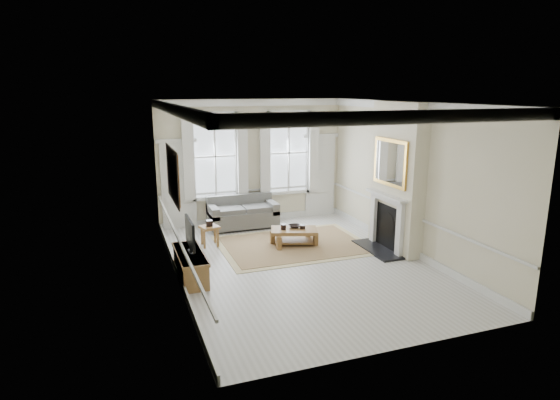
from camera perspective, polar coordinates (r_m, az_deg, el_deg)
name	(u,v)px	position (r m, az deg, el deg)	size (l,w,h in m)	color
floor	(301,264)	(10.12, 2.54, -7.80)	(7.20, 7.20, 0.00)	#B7B5AD
ceiling	(303,102)	(9.44, 2.76, 11.83)	(7.20, 7.20, 0.00)	white
back_wall	(252,161)	(12.99, -3.40, 4.71)	(5.20, 5.20, 0.00)	beige
left_wall	(173,196)	(9.00, -12.87, 0.50)	(7.20, 7.20, 0.00)	beige
right_wall	(409,178)	(10.88, 15.44, 2.55)	(7.20, 7.20, 0.00)	beige
window_left	(215,156)	(12.66, -7.93, 5.30)	(1.26, 0.20, 2.20)	#B2BCC6
window_right	(288,153)	(13.24, 1.04, 5.77)	(1.26, 0.20, 2.20)	#B2BCC6
door_left	(178,186)	(12.63, -12.27, 1.65)	(0.90, 0.08, 2.30)	silver
door_right	(320,177)	(13.75, 4.91, 2.85)	(0.90, 0.08, 2.30)	silver
painting	(173,175)	(9.22, -12.97, 3.03)	(0.05, 1.66, 1.06)	#AA6F1D
chimney_breast	(397,177)	(10.94, 14.09, 2.69)	(0.35, 1.70, 3.38)	beige
hearth	(377,249)	(11.14, 11.77, -5.92)	(0.55, 1.50, 0.05)	black
fireplace	(386,219)	(11.03, 12.83, -2.31)	(0.21, 1.45, 1.33)	silver
mirror	(390,163)	(10.77, 13.24, 4.46)	(0.06, 1.26, 1.06)	gold
sofa	(242,214)	(12.68, -4.63, -1.72)	(1.82, 0.89, 0.85)	#5D5D5A
side_table	(210,230)	(11.25, -8.59, -3.67)	(0.49, 0.49, 0.49)	brown
rug	(294,245)	(11.27, 1.70, -5.47)	(3.50, 2.60, 0.02)	#987B4E
coffee_table	(294,232)	(11.17, 1.71, -3.94)	(1.23, 0.95, 0.41)	brown
ceramic_pot_a	(283,227)	(11.09, 0.42, -3.29)	(0.13, 0.13, 0.13)	black
ceramic_pot_b	(303,227)	(11.16, 2.77, -3.30)	(0.13, 0.13, 0.09)	black
bowl	(294,226)	(11.24, 1.77, -3.22)	(0.28, 0.28, 0.07)	black
tv_stand	(190,265)	(9.47, -10.86, -7.84)	(0.48, 1.48, 0.53)	brown
tv	(190,233)	(9.26, -10.90, -4.01)	(0.08, 0.90, 0.68)	black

